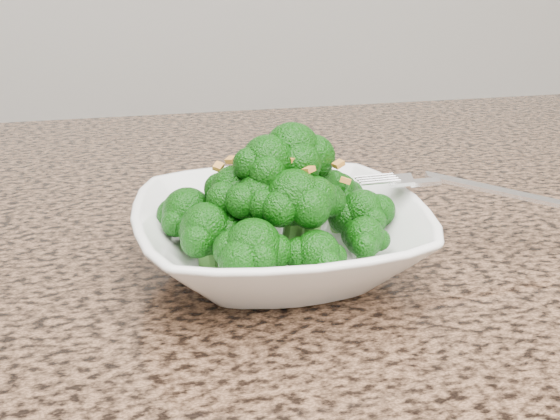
{
  "coord_description": "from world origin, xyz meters",
  "views": [
    {
      "loc": [
        -0.09,
        -0.22,
        1.14
      ],
      "look_at": [
        0.03,
        0.27,
        0.95
      ],
      "focal_mm": 45.0,
      "sensor_mm": 36.0,
      "label": 1
    }
  ],
  "objects": [
    {
      "name": "fork",
      "position": [
        0.15,
        0.27,
        0.96
      ],
      "size": [
        0.2,
        0.08,
        0.01
      ],
      "primitive_type": null,
      "rotation": [
        0.0,
        0.0,
        -0.26
      ],
      "color": "silver",
      "rests_on": "bowl"
    },
    {
      "name": "granite_counter",
      "position": [
        0.0,
        0.3,
        0.89
      ],
      "size": [
        1.64,
        1.04,
        0.03
      ],
      "primitive_type": "cube",
      "color": "brown",
      "rests_on": "cabinet"
    },
    {
      "name": "broccoli_pile",
      "position": [
        0.03,
        0.27,
        0.99
      ],
      "size": [
        0.2,
        0.2,
        0.07
      ],
      "primitive_type": null,
      "color": "#0C4B08",
      "rests_on": "bowl"
    },
    {
      "name": "garlic_topping",
      "position": [
        0.03,
        0.27,
        1.03
      ],
      "size": [
        0.12,
        0.12,
        0.01
      ],
      "primitive_type": null,
      "color": "gold",
      "rests_on": "broccoli_pile"
    },
    {
      "name": "bowl",
      "position": [
        0.03,
        0.27,
        0.93
      ],
      "size": [
        0.22,
        0.22,
        0.05
      ],
      "primitive_type": "imported",
      "rotation": [
        0.0,
        0.0,
        -0.01
      ],
      "color": "white",
      "rests_on": "granite_counter"
    }
  ]
}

